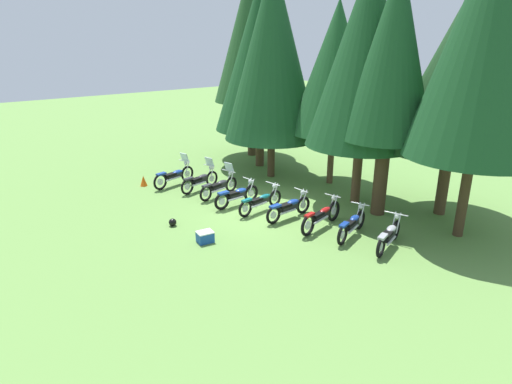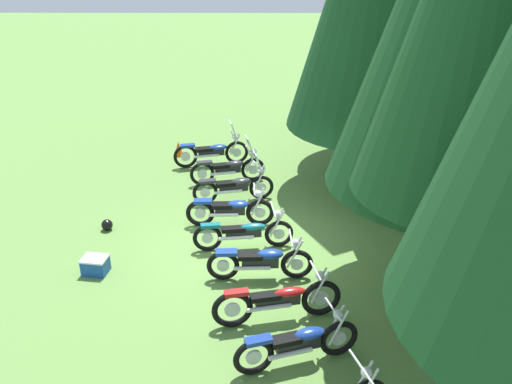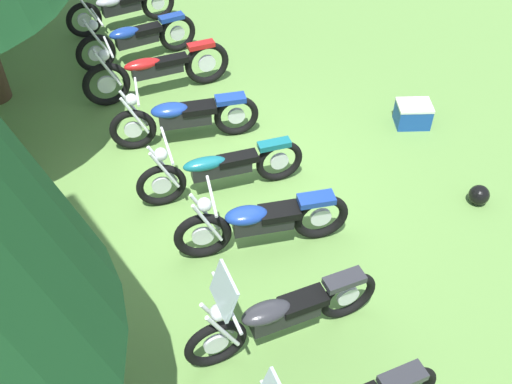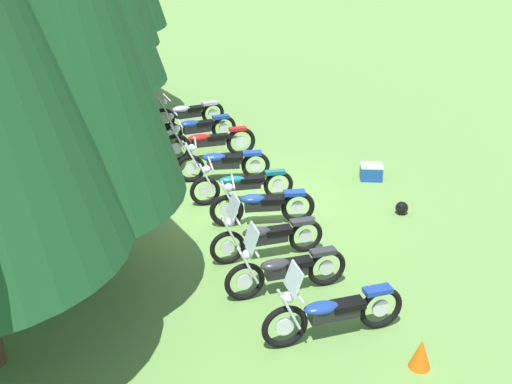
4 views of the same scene
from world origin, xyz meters
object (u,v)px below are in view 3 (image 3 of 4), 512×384
at_px(motorcycle_3, 262,221).
at_px(motorcycle_6, 156,70).
at_px(motorcycle_4, 220,168).
at_px(dropped_helmet, 479,195).
at_px(picnic_cooler, 413,114).
at_px(motorcycle_8, 120,7).
at_px(motorcycle_7, 136,38).
at_px(motorcycle_2, 281,313).
at_px(motorcycle_5, 184,117).

height_order(motorcycle_3, motorcycle_6, motorcycle_6).
bearing_deg(motorcycle_4, dropped_helmet, 159.01).
bearing_deg(picnic_cooler, motorcycle_8, 47.95).
bearing_deg(picnic_cooler, motorcycle_7, 57.15).
distance_m(motorcycle_2, dropped_helmet, 3.43).
xyz_separation_m(motorcycle_4, motorcycle_8, (4.92, 1.24, 0.02)).
height_order(motorcycle_5, motorcycle_8, motorcycle_5).
relative_size(motorcycle_5, motorcycle_8, 1.07).
relative_size(motorcycle_3, motorcycle_7, 1.02).
bearing_deg(motorcycle_4, motorcycle_3, 101.64).
bearing_deg(picnic_cooler, motorcycle_6, 68.03).
relative_size(motorcycle_4, dropped_helmet, 8.32).
relative_size(motorcycle_2, motorcycle_8, 1.04).
distance_m(motorcycle_8, picnic_cooler, 5.88).
xyz_separation_m(motorcycle_7, picnic_cooler, (-2.65, -4.11, -0.25)).
bearing_deg(motorcycle_8, picnic_cooler, 119.68).
bearing_deg(motorcycle_2, picnic_cooler, -142.13).
bearing_deg(motorcycle_8, motorcycle_4, 85.84).
bearing_deg(motorcycle_8, motorcycle_3, 86.68).
xyz_separation_m(motorcycle_5, motorcycle_6, (1.34, 0.32, 0.01)).
height_order(motorcycle_2, motorcycle_4, motorcycle_2).
relative_size(motorcycle_2, motorcycle_4, 0.95).
height_order(motorcycle_6, motorcycle_7, motorcycle_6).
distance_m(motorcycle_6, picnic_cooler, 4.12).
height_order(motorcycle_5, motorcycle_7, motorcycle_7).
height_order(motorcycle_4, motorcycle_8, motorcycle_8).
bearing_deg(motorcycle_3, motorcycle_6, -75.67).
bearing_deg(motorcycle_7, dropped_helmet, 116.55).
distance_m(motorcycle_6, motorcycle_7, 1.15).
relative_size(motorcycle_3, picnic_cooler, 3.80).
bearing_deg(motorcycle_7, motorcycle_2, 84.57).
distance_m(motorcycle_5, picnic_cooler, 3.51).
xyz_separation_m(motorcycle_3, motorcycle_4, (1.07, 0.36, -0.02)).
relative_size(motorcycle_5, motorcycle_7, 1.04).
distance_m(motorcycle_4, motorcycle_5, 1.25).
xyz_separation_m(motorcycle_2, motorcycle_5, (3.60, 0.69, -0.01)).
bearing_deg(motorcycle_7, motorcycle_4, 87.56).
height_order(motorcycle_8, picnic_cooler, motorcycle_8).
relative_size(motorcycle_3, motorcycle_5, 0.98).
bearing_deg(dropped_helmet, motorcycle_5, 61.47).
bearing_deg(motorcycle_2, dropped_helmet, -165.11).
relative_size(picnic_cooler, dropped_helmet, 2.07).
relative_size(motorcycle_4, motorcycle_6, 0.95).
height_order(motorcycle_3, motorcycle_4, motorcycle_3).
height_order(motorcycle_7, picnic_cooler, motorcycle_7).
height_order(motorcycle_4, motorcycle_5, motorcycle_5).
distance_m(motorcycle_2, motorcycle_3, 1.34).
xyz_separation_m(motorcycle_2, motorcycle_7, (6.05, 1.30, -0.01)).
height_order(motorcycle_6, dropped_helmet, motorcycle_6).
relative_size(motorcycle_2, motorcycle_7, 1.02).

